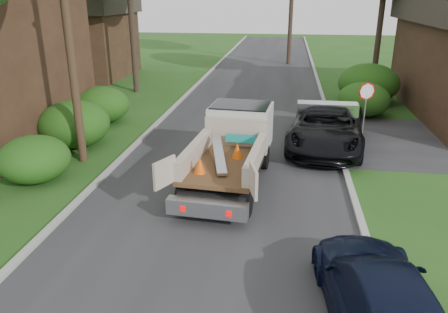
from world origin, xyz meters
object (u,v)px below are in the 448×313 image
object	(u,v)px
house_left_far	(78,34)
flatbed_truck	(235,141)
black_pickup	(327,127)
utility_pole	(66,16)
navy_suv	(381,297)
stop_sign	(366,99)

from	to	relation	value
house_left_far	flatbed_truck	world-z (taller)	house_left_far
flatbed_truck	black_pickup	bearing A→B (deg)	50.37
utility_pole	house_left_far	size ratio (longest dim) A/B	1.32
house_left_far	black_pickup	distance (m)	22.30
black_pickup	navy_suv	xyz separation A→B (m)	(0.20, -10.36, -0.16)
black_pickup	navy_suv	distance (m)	10.36
navy_suv	black_pickup	bearing A→B (deg)	-95.09
navy_suv	flatbed_truck	bearing A→B (deg)	-69.27
flatbed_truck	black_pickup	xyz separation A→B (m)	(3.33, 3.41, -0.36)
utility_pole	navy_suv	distance (m)	12.74
navy_suv	stop_sign	bearing A→B (deg)	-103.14
stop_sign	navy_suv	world-z (taller)	stop_sign
house_left_far	flatbed_truck	bearing A→B (deg)	-51.89
stop_sign	flatbed_truck	world-z (taller)	stop_sign
flatbed_truck	black_pickup	size ratio (longest dim) A/B	0.99
stop_sign	utility_pole	world-z (taller)	utility_pole
flatbed_truck	black_pickup	world-z (taller)	flatbed_truck
utility_pole	flatbed_truck	world-z (taller)	utility_pole
flatbed_truck	navy_suv	distance (m)	7.80
utility_pole	house_left_far	distance (m)	18.93
stop_sign	navy_suv	distance (m)	11.64
house_left_far	black_pickup	world-z (taller)	house_left_far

